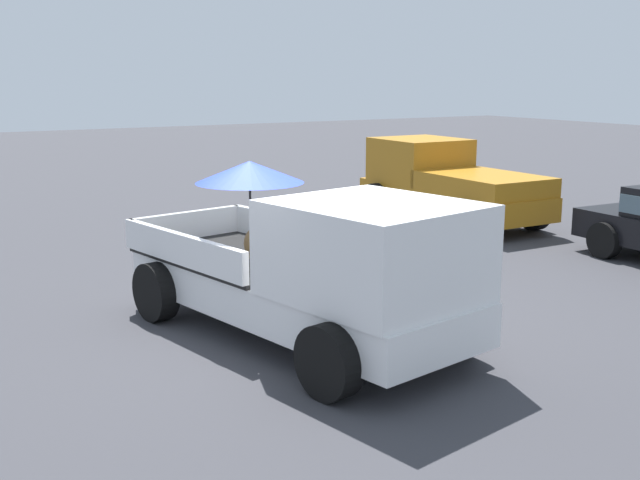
{
  "coord_description": "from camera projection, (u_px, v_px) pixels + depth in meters",
  "views": [
    {
      "loc": [
        8.34,
        -4.56,
        3.27
      ],
      "look_at": [
        -0.46,
        0.65,
        1.1
      ],
      "focal_mm": 43.92,
      "sensor_mm": 36.0,
      "label": 1
    }
  ],
  "objects": [
    {
      "name": "ground_plane",
      "position": [
        294.0,
        336.0,
        9.97
      ],
      "size": [
        80.0,
        80.0,
        0.0
      ],
      "primitive_type": "plane",
      "color": "#38383D"
    },
    {
      "name": "pickup_truck_main",
      "position": [
        317.0,
        268.0,
        9.43
      ],
      "size": [
        5.31,
        2.99,
        2.19
      ],
      "rotation": [
        0.0,
        0.0,
        0.18
      ],
      "color": "black",
      "rests_on": "ground"
    },
    {
      "name": "pickup_truck_red",
      "position": [
        446.0,
        183.0,
        17.66
      ],
      "size": [
        4.81,
        2.19,
        1.8
      ],
      "rotation": [
        0.0,
        0.0,
        3.13
      ],
      "color": "black",
      "rests_on": "ground"
    }
  ]
}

